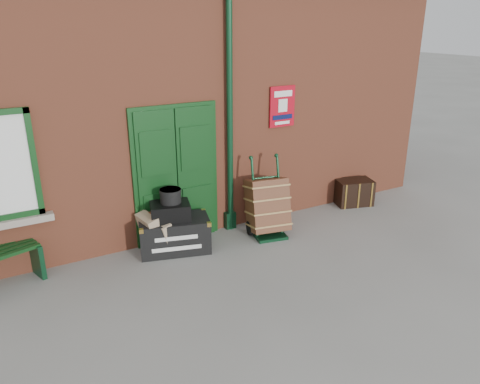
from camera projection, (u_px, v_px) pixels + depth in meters
ground at (237, 273)px, 6.79m from camera, size 80.00×80.00×0.00m
station_building at (148, 92)px, 8.88m from camera, size 10.30×4.30×4.36m
houdini_trunk at (175, 235)px, 7.38m from camera, size 1.20×0.87×0.54m
strongbox at (170, 211)px, 7.22m from camera, size 0.69×0.58×0.27m
hatbox at (170, 196)px, 7.17m from camera, size 0.40×0.40×0.22m
suitcase_back at (152, 234)px, 7.26m from camera, size 0.40×0.50×0.67m
suitcase_front at (165, 237)px, 7.28m from camera, size 0.37×0.46×0.58m
porter_trolley at (267, 206)px, 7.87m from camera, size 0.76×0.80×1.32m
dark_trunk at (354, 192)px, 9.24m from camera, size 0.80×0.63×0.50m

